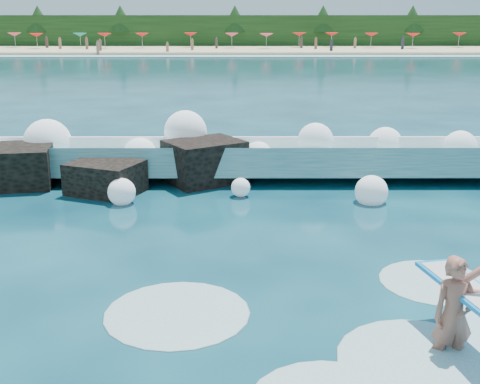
% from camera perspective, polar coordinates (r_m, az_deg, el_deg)
% --- Properties ---
extents(ground, '(200.00, 200.00, 0.00)m').
position_cam_1_polar(ground, '(11.30, -7.69, -8.72)').
color(ground, '#072739').
rests_on(ground, ground).
extents(beach, '(140.00, 20.00, 0.40)m').
position_cam_1_polar(beach, '(88.28, -1.14, 13.32)').
color(beach, tan).
rests_on(beach, ground).
extents(wet_band, '(140.00, 5.00, 0.08)m').
position_cam_1_polar(wet_band, '(77.31, -1.28, 12.78)').
color(wet_band, silver).
rests_on(wet_band, ground).
extents(treeline, '(140.00, 4.00, 5.00)m').
position_cam_1_polar(treeline, '(98.19, -1.05, 14.96)').
color(treeline, black).
rests_on(treeline, ground).
extents(breaking_wave, '(17.28, 2.72, 1.49)m').
position_cam_1_polar(breaking_wave, '(18.56, -1.24, 3.10)').
color(breaking_wave, teal).
rests_on(breaking_wave, ground).
extents(rock_cluster, '(8.42, 3.50, 1.46)m').
position_cam_1_polar(rock_cluster, '(17.97, -13.30, 2.04)').
color(rock_cluster, black).
rests_on(rock_cluster, ground).
extents(surfer_with_board, '(1.16, 2.97, 1.80)m').
position_cam_1_polar(surfer_with_board, '(9.41, 19.98, -10.53)').
color(surfer_with_board, '#A25D4B').
rests_on(surfer_with_board, ground).
extents(wave_spray, '(15.45, 4.39, 2.11)m').
position_cam_1_polar(wave_spray, '(18.31, -4.85, 4.23)').
color(wave_spray, white).
rests_on(wave_spray, ground).
extents(surf_foam, '(8.88, 5.94, 0.12)m').
position_cam_1_polar(surf_foam, '(9.77, 13.54, -13.31)').
color(surf_foam, silver).
rests_on(surf_foam, ground).
extents(beach_umbrellas, '(110.72, 6.33, 0.50)m').
position_cam_1_polar(beach_umbrellas, '(90.37, -1.21, 14.69)').
color(beach_umbrellas, red).
rests_on(beach_umbrellas, ground).
extents(beachgoers, '(105.85, 13.57, 1.93)m').
position_cam_1_polar(beachgoers, '(86.20, 1.50, 13.85)').
color(beachgoers, '#3F332D').
rests_on(beachgoers, ground).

